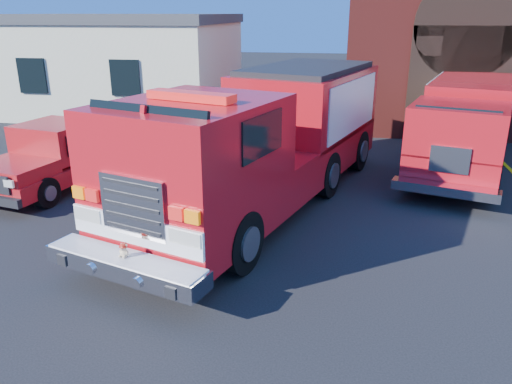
% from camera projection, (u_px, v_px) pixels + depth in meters
% --- Properties ---
extents(ground, '(100.00, 100.00, 0.00)m').
position_uv_depth(ground, '(266.00, 230.00, 10.74)').
color(ground, black).
rests_on(ground, ground).
extents(parking_stripe_far, '(0.12, 3.00, 0.01)m').
position_uv_depth(parking_stripe_far, '(497.00, 157.00, 16.16)').
color(parking_stripe_far, yellow).
rests_on(parking_stripe_far, ground).
extents(side_building, '(10.20, 8.20, 4.35)m').
position_uv_depth(side_building, '(120.00, 62.00, 23.50)').
color(side_building, beige).
rests_on(side_building, ground).
extents(fire_engine, '(5.71, 10.43, 3.10)m').
position_uv_depth(fire_engine, '(267.00, 138.00, 11.81)').
color(fire_engine, black).
rests_on(fire_engine, ground).
extents(pickup_truck, '(2.86, 5.48, 1.71)m').
position_uv_depth(pickup_truck, '(65.00, 154.00, 13.49)').
color(pickup_truck, black).
rests_on(pickup_truck, ground).
extents(secondary_truck, '(4.41, 7.96, 2.47)m').
position_uv_depth(secondary_truck, '(465.00, 123.00, 14.70)').
color(secondary_truck, black).
rests_on(secondary_truck, ground).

